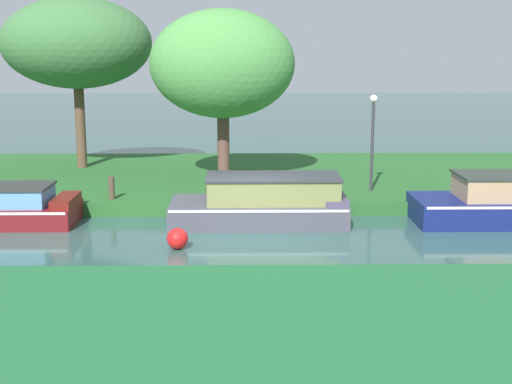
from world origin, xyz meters
name	(u,v)px	position (x,y,z in m)	size (l,w,h in m)	color
ground_plane	(246,234)	(0.00, 0.00, 0.00)	(120.00, 120.00, 0.00)	#2F534E
riverbank_far	(246,179)	(0.00, 7.00, 0.20)	(72.00, 10.00, 0.40)	#265C27
slate_cruiser	(265,203)	(0.53, 1.20, 0.59)	(4.93, 2.18, 1.37)	#474653
willow_tree_left	(76,44)	(-6.23, 8.48, 5.02)	(5.56, 4.32, 6.31)	brown
willow_tree_centre	(222,64)	(-0.77, 5.43, 4.33)	(4.80, 3.43, 5.73)	brown
lamp_post	(373,131)	(3.97, 3.76, 2.30)	(0.24, 0.24, 3.04)	#333338
mooring_post_near	(209,190)	(-1.12, 2.65, 0.66)	(0.16, 0.16, 0.53)	brown
mooring_post_far	(112,188)	(-4.03, 2.65, 0.74)	(0.18, 0.18, 0.68)	#4C3D2D
channel_buoy	(178,239)	(-1.69, -1.38, 0.26)	(0.53, 0.53, 0.53)	red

